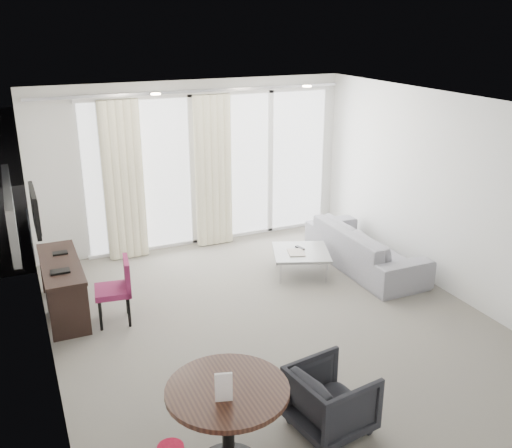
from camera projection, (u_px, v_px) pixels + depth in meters
name	position (u px, v px, depth m)	size (l,w,h in m)	color
floor	(276.00, 326.00, 6.80)	(5.00, 6.00, 0.00)	#686359
ceiling	(279.00, 106.00, 5.91)	(5.00, 6.00, 0.00)	white
wall_left	(41.00, 260.00, 5.41)	(0.00, 6.00, 2.60)	silver
wall_right	(453.00, 197.00, 7.30)	(0.00, 6.00, 2.60)	silver
wall_front	(475.00, 364.00, 3.77)	(5.00, 0.00, 2.60)	silver
window_panel	(213.00, 169.00, 9.07)	(4.00, 0.02, 2.38)	white
window_frame	(213.00, 169.00, 9.06)	(4.10, 0.06, 2.44)	white
curtain_left	(124.00, 181.00, 8.38)	(0.60, 0.20, 2.38)	beige
curtain_right	(213.00, 172.00, 8.91)	(0.60, 0.20, 2.38)	beige
curtain_track	(195.00, 91.00, 8.39)	(4.80, 0.04, 0.04)	#B2B2B7
downlight_a	(156.00, 94.00, 6.95)	(0.12, 0.12, 0.02)	#FFE0B2
downlight_b	(307.00, 86.00, 7.75)	(0.12, 0.12, 0.02)	#FFE0B2
desk	(63.00, 287.00, 7.02)	(0.45, 1.44, 0.68)	black
tv	(35.00, 210.00, 6.66)	(0.05, 0.80, 0.50)	black
desk_chair	(113.00, 292.00, 6.77)	(0.44, 0.41, 0.80)	maroon
round_table	(228.00, 429.00, 4.52)	(0.97, 0.97, 0.78)	#321A12
menu_card	(224.00, 407.00, 4.27)	(0.13, 0.02, 0.24)	white
tub_armchair	(331.00, 399.00, 5.02)	(0.64, 0.66, 0.60)	black
coffee_table	(301.00, 262.00, 8.15)	(0.77, 0.77, 0.35)	gray
remote	(300.00, 248.00, 8.18)	(0.05, 0.17, 0.02)	black
magazine	(296.00, 252.00, 8.02)	(0.22, 0.28, 0.02)	gray
sofa	(365.00, 247.00, 8.33)	(2.13, 0.83, 0.62)	gray
terrace_slab	(188.00, 215.00, 10.81)	(5.60, 3.00, 0.12)	#4D4D50
rattan_chair_a	(227.00, 186.00, 11.10)	(0.51, 0.51, 0.75)	brown
rattan_chair_b	(263.00, 172.00, 11.94)	(0.59, 0.59, 0.87)	brown
rattan_table	(257.00, 199.00, 10.84)	(0.46, 0.46, 0.46)	brown
balustrade	(166.00, 169.00, 11.86)	(5.50, 0.06, 1.05)	#B2B2B7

